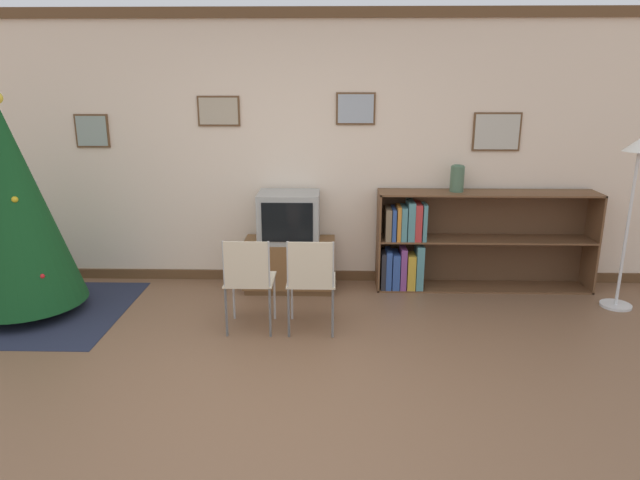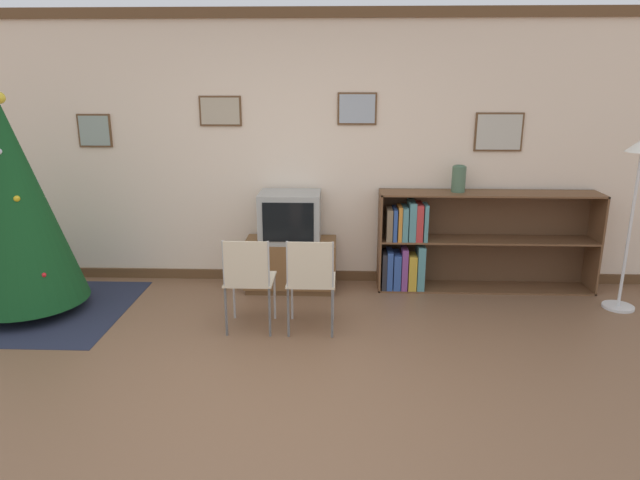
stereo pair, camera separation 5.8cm
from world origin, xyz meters
TOP-DOWN VIEW (x-y plane):
  - ground_plane at (0.00, 0.00)m, footprint 24.00×24.00m
  - wall_back at (0.00, 2.49)m, footprint 9.00×0.11m
  - area_rug at (-2.41, 1.52)m, footprint 1.76×1.55m
  - christmas_tree at (-2.41, 1.52)m, footprint 1.06×1.06m
  - tv_console at (-0.06, 2.19)m, footprint 0.90×0.47m
  - television at (-0.06, 2.19)m, footprint 0.59×0.45m
  - folding_chair_left at (-0.32, 1.15)m, footprint 0.40×0.40m
  - folding_chair_right at (0.20, 1.15)m, footprint 0.40×0.40m
  - bookshelf at (1.52, 2.26)m, footprint 2.14×0.36m
  - vase at (1.58, 2.27)m, footprint 0.13×0.13m
  - standing_lamp at (3.02, 1.78)m, footprint 0.28×0.28m

SIDE VIEW (x-z plane):
  - ground_plane at x=0.00m, z-range 0.00..0.00m
  - area_rug at x=-2.41m, z-range 0.00..0.01m
  - tv_console at x=-0.06m, z-range 0.00..0.50m
  - bookshelf at x=1.52m, z-range -0.02..0.97m
  - folding_chair_left at x=-0.32m, z-range 0.06..0.88m
  - folding_chair_right at x=0.20m, z-range 0.06..0.88m
  - television at x=-0.06m, z-range 0.50..0.99m
  - christmas_tree at x=-2.41m, z-range 0.00..1.95m
  - vase at x=1.58m, z-range 0.99..1.25m
  - standing_lamp at x=3.02m, z-range 0.42..1.99m
  - wall_back at x=0.00m, z-range 0.00..2.70m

